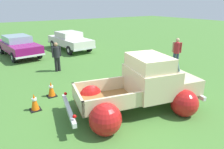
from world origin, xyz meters
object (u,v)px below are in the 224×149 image
(show_car_1, at_px, (70,40))
(lane_cone_1, at_px, (51,89))
(spectator_0, at_px, (57,55))
(lane_cone_0, at_px, (34,102))
(vintage_pickup_truck, at_px, (144,88))
(spectator_1, at_px, (177,51))
(show_car_0, at_px, (18,45))

(show_car_1, xyz_separation_m, lane_cone_1, (-4.01, -7.67, -0.47))
(spectator_0, bearing_deg, lane_cone_0, -38.30)
(vintage_pickup_truck, relative_size, spectator_0, 3.08)
(show_car_1, height_order, spectator_1, spectator_1)
(show_car_1, bearing_deg, lane_cone_0, -35.14)
(vintage_pickup_truck, xyz_separation_m, show_car_0, (-2.20, 10.54, 0.03))
(show_car_0, bearing_deg, vintage_pickup_truck, 5.27)
(spectator_0, bearing_deg, show_car_0, -175.63)
(vintage_pickup_truck, bearing_deg, show_car_0, 114.46)
(vintage_pickup_truck, xyz_separation_m, spectator_0, (-1.10, 5.73, 0.15))
(spectator_1, distance_m, lane_cone_1, 7.39)
(show_car_0, bearing_deg, lane_cone_0, -13.61)
(lane_cone_1, bearing_deg, spectator_0, 66.13)
(show_car_0, height_order, lane_cone_1, show_car_0)
(spectator_1, bearing_deg, spectator_0, -60.30)
(vintage_pickup_truck, distance_m, spectator_1, 5.62)
(lane_cone_0, bearing_deg, vintage_pickup_truck, -31.15)
(spectator_0, height_order, lane_cone_0, spectator_0)
(lane_cone_0, relative_size, lane_cone_1, 1.00)
(show_car_1, distance_m, lane_cone_1, 8.67)
(spectator_0, distance_m, lane_cone_1, 3.31)
(spectator_0, bearing_deg, vintage_pickup_truck, 2.49)
(spectator_0, bearing_deg, show_car_1, 141.69)
(lane_cone_1, bearing_deg, lane_cone_0, -137.11)
(show_car_0, relative_size, spectator_1, 2.88)
(vintage_pickup_truck, height_order, show_car_0, vintage_pickup_truck)
(lane_cone_0, bearing_deg, spectator_0, 60.12)
(show_car_0, relative_size, spectator_0, 3.06)
(vintage_pickup_truck, xyz_separation_m, lane_cone_0, (-3.26, 1.97, -0.45))
(show_car_0, bearing_deg, show_car_1, 81.70)
(show_car_0, distance_m, show_car_1, 3.79)
(show_car_1, bearing_deg, spectator_0, -35.15)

